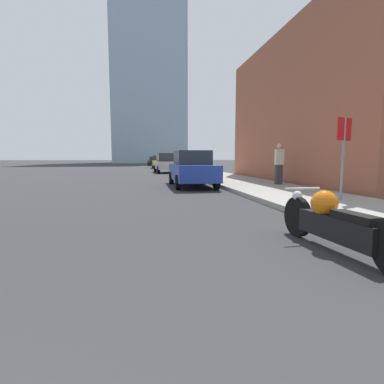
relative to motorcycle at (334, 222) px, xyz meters
The scene contains 10 objects.
sidewalk 36.32m from the motorcycle, 86.20° to the left, with size 3.29×240.00×0.15m.
brick_storefront 15.38m from the motorcycle, 46.84° to the left, with size 12.03×13.69×7.58m.
distant_tower 84.69m from the motorcycle, 90.17° to the left, with size 18.66×18.66×52.21m.
motorcycle is the anchor object (origin of this frame).
parked_car_blue 9.91m from the motorcycle, 91.81° to the left, with size 1.84×4.57×1.63m.
parked_car_silver 22.90m from the motorcycle, 90.99° to the left, with size 2.12×4.08×1.72m.
parked_car_yellow 35.31m from the motorcycle, 90.54° to the left, with size 1.89×4.03×1.63m.
parked_car_black 47.61m from the motorcycle, 90.56° to the left, with size 2.03×4.58×1.55m.
stop_sign 4.75m from the motorcycle, 52.96° to the left, with size 0.57×0.26×2.22m.
pedestrian 9.35m from the motorcycle, 68.84° to the left, with size 0.36×0.25×1.79m.
Camera 1 is at (1.08, 0.10, 1.30)m, focal length 28.00 mm.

